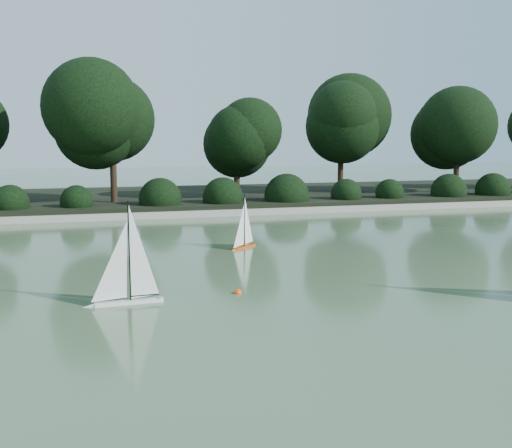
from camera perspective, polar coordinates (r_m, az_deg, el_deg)
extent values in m
plane|color=#33482B|center=(10.24, 9.00, -5.21)|extent=(80.00, 80.00, 0.00)
cube|color=gray|center=(18.64, -2.83, 1.00)|extent=(40.00, 0.35, 0.18)
cube|color=black|center=(22.52, -5.20, 2.30)|extent=(40.00, 8.00, 0.30)
cylinder|color=black|center=(20.01, -12.53, 3.41)|extent=(0.20, 0.20, 1.66)
sphere|color=black|center=(19.96, -12.70, 9.22)|extent=(2.66, 2.66, 2.66)
cylinder|color=black|center=(21.15, -1.71, 3.28)|extent=(0.20, 0.20, 1.26)
sphere|color=black|center=(21.08, -1.73, 7.55)|extent=(2.10, 2.10, 2.10)
cylinder|color=black|center=(23.11, 7.51, 4.18)|extent=(0.20, 0.20, 1.73)
sphere|color=black|center=(23.07, 7.61, 9.45)|extent=(2.80, 2.80, 2.80)
cylinder|color=black|center=(24.07, 17.35, 3.74)|extent=(0.20, 0.20, 1.48)
sphere|color=black|center=(24.02, 17.53, 8.19)|extent=(2.52, 2.52, 2.52)
sphere|color=black|center=(19.08, -21.32, 1.72)|extent=(1.10, 1.10, 1.10)
sphere|color=black|center=(19.00, -15.31, 1.96)|extent=(1.10, 1.10, 1.10)
sphere|color=black|center=(19.14, -9.31, 2.17)|extent=(1.10, 1.10, 1.10)
sphere|color=black|center=(19.48, -3.45, 2.36)|extent=(1.10, 1.10, 1.10)
sphere|color=black|center=(20.01, 2.14, 2.51)|extent=(1.10, 1.10, 1.10)
sphere|color=black|center=(20.73, 7.40, 2.63)|extent=(1.10, 1.10, 1.10)
sphere|color=black|center=(21.60, 12.28, 2.72)|extent=(1.10, 1.10, 1.10)
sphere|color=black|center=(22.62, 16.74, 2.79)|extent=(1.10, 1.10, 1.10)
sphere|color=black|center=(23.77, 20.80, 2.84)|extent=(1.10, 1.10, 1.10)
cube|color=white|center=(9.06, -11.34, -6.68)|extent=(0.90, 0.24, 0.09)
cone|color=white|center=(9.00, -14.61, -6.88)|extent=(0.19, 0.19, 0.18)
cylinder|color=white|center=(9.14, -8.57, -6.50)|extent=(0.11, 0.11, 0.09)
cylinder|color=black|center=(8.92, -11.19, -2.09)|extent=(0.02, 0.02, 1.38)
cylinder|color=black|center=(9.08, -9.85, -5.99)|extent=(0.41, 0.04, 0.01)
cube|color=#CA480B|center=(13.28, -1.08, -1.98)|extent=(0.62, 0.57, 0.07)
cone|color=#CA480B|center=(12.95, -2.06, -2.23)|extent=(0.20, 0.20, 0.14)
cylinder|color=#CA480B|center=(13.57, -0.27, -1.76)|extent=(0.12, 0.12, 0.07)
cylinder|color=black|center=(13.23, -1.01, 0.51)|extent=(0.02, 0.02, 1.08)
cylinder|color=black|center=(13.43, -0.64, -1.54)|extent=(0.25, 0.22, 0.01)
sphere|color=#ED440C|center=(9.47, -1.64, -6.18)|extent=(0.13, 0.13, 0.13)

